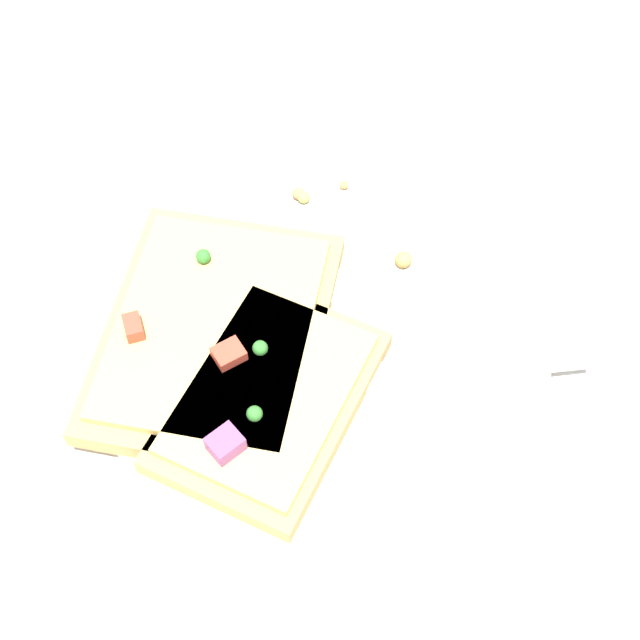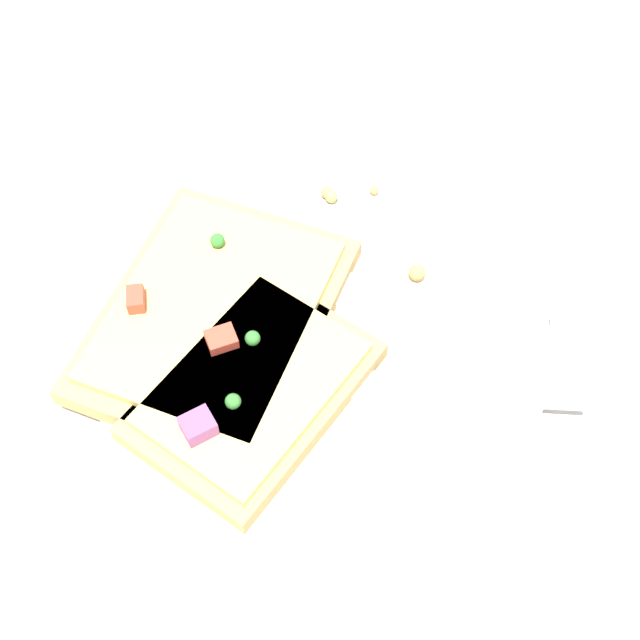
{
  "view_description": "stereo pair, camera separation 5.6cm",
  "coord_description": "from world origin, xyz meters",
  "views": [
    {
      "loc": [
        0.29,
        0.11,
        0.49
      ],
      "look_at": [
        0.0,
        0.0,
        0.02
      ],
      "focal_mm": 50.0,
      "sensor_mm": 36.0,
      "label": 1
    },
    {
      "loc": [
        0.27,
        0.16,
        0.49
      ],
      "look_at": [
        0.0,
        0.0,
        0.02
      ],
      "focal_mm": 50.0,
      "sensor_mm": 36.0,
      "label": 2
    }
  ],
  "objects": [
    {
      "name": "ground_plane",
      "position": [
        0.0,
        0.0,
        0.0
      ],
      "size": [
        4.0,
        4.0,
        0.0
      ],
      "primitive_type": "plane",
      "color": "beige"
    },
    {
      "name": "plate",
      "position": [
        0.0,
        0.0,
        0.01
      ],
      "size": [
        0.3,
        0.3,
        0.01
      ],
      "color": "silver",
      "rests_on": "ground"
    },
    {
      "name": "fork",
      "position": [
        -0.04,
        0.02,
        0.01
      ],
      "size": [
        0.1,
        0.2,
        0.01
      ],
      "rotation": [
        0.0,
        0.0,
        5.13
      ],
      "color": "silver",
      "rests_on": "plate"
    },
    {
      "name": "knife",
      "position": [
        0.01,
        0.08,
        0.01
      ],
      "size": [
        0.12,
        0.21,
        0.01
      ],
      "rotation": [
        0.0,
        0.0,
        5.18
      ],
      "color": "silver",
      "rests_on": "plate"
    },
    {
      "name": "pizza_slice_main",
      "position": [
        0.03,
        -0.06,
        0.02
      ],
      "size": [
        0.2,
        0.16,
        0.03
      ],
      "rotation": [
        0.0,
        0.0,
        3.29
      ],
      "color": "tan",
      "rests_on": "plate"
    },
    {
      "name": "pizza_slice_corner",
      "position": [
        0.06,
        -0.01,
        0.02
      ],
      "size": [
        0.15,
        0.11,
        0.03
      ],
      "rotation": [
        0.0,
        0.0,
        6.18
      ],
      "color": "tan",
      "rests_on": "plate"
    },
    {
      "name": "crumb_scatter",
      "position": [
        -0.09,
        -0.01,
        0.02
      ],
      "size": [
        0.06,
        0.1,
        0.01
      ],
      "color": "tan",
      "rests_on": "plate"
    }
  ]
}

